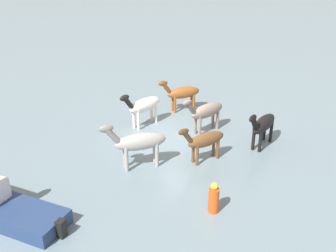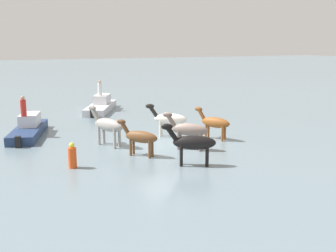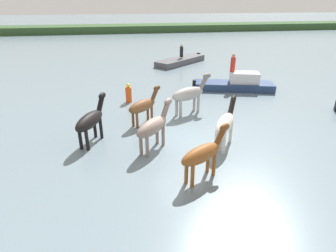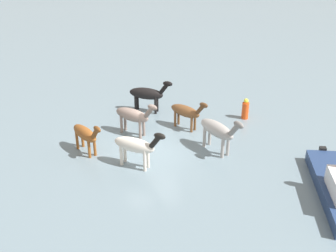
% 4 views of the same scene
% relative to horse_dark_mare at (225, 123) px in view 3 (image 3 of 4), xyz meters
% --- Properties ---
extents(ground_plane, '(215.88, 215.88, 0.00)m').
position_rel_horse_dark_mare_xyz_m(ground_plane, '(-1.55, 0.91, -1.04)').
color(ground_plane, slate).
extents(distant_shoreline, '(194.29, 6.00, 2.40)m').
position_rel_horse_dark_mare_xyz_m(distant_shoreline, '(-1.55, 44.95, -1.04)').
color(distant_shoreline, '#31502B').
rests_on(distant_shoreline, ground_plane).
extents(horse_dark_mare, '(1.71, 2.21, 1.89)m').
position_rel_horse_dark_mare_xyz_m(horse_dark_mare, '(0.00, 0.00, 0.00)').
color(horse_dark_mare, silver).
rests_on(horse_dark_mare, ground_plane).
extents(horse_chestnut_trailing, '(2.11, 1.45, 1.75)m').
position_rel_horse_dark_mare_xyz_m(horse_chestnut_trailing, '(-1.56, -2.09, -0.08)').
color(horse_chestnut_trailing, brown).
rests_on(horse_chestnut_trailing, ground_plane).
extents(horse_lead, '(2.51, 1.53, 2.03)m').
position_rel_horse_dark_mare_xyz_m(horse_lead, '(-0.59, 3.77, 0.08)').
color(horse_lead, '#9E9993').
rests_on(horse_lead, ground_plane).
extents(horse_rear_stallion, '(1.43, 2.34, 1.89)m').
position_rel_horse_dark_mare_xyz_m(horse_rear_stallion, '(-5.45, 1.24, -0.00)').
color(horse_rear_stallion, black).
rests_on(horse_rear_stallion, ground_plane).
extents(horse_dun_straggler, '(1.89, 1.70, 1.71)m').
position_rel_horse_dark_mare_xyz_m(horse_dun_straggler, '(-3.10, 2.87, -0.10)').
color(horse_dun_straggler, brown).
rests_on(horse_dun_straggler, ground_plane).
extents(horse_gray_outer, '(1.89, 2.05, 1.88)m').
position_rel_horse_dark_mare_xyz_m(horse_gray_outer, '(-2.94, 0.21, -0.01)').
color(horse_gray_outer, gray).
rests_on(horse_gray_outer, ground_plane).
extents(boat_tender_starboard, '(5.44, 2.77, 1.36)m').
position_rel_horse_dark_mare_xyz_m(boat_tender_starboard, '(3.56, 7.42, -0.72)').
color(boat_tender_starboard, navy).
rests_on(boat_tender_starboard, ground_plane).
extents(boat_launch_far, '(5.42, 4.93, 0.77)m').
position_rel_horse_dark_mare_xyz_m(boat_launch_far, '(1.66, 16.21, -0.86)').
color(boat_launch_far, '#4C4C51').
rests_on(boat_launch_far, ground_plane).
extents(person_boatman_standing, '(0.32, 0.32, 1.19)m').
position_rel_horse_dark_mare_xyz_m(person_boatman_standing, '(3.31, 7.64, 0.71)').
color(person_boatman_standing, red).
rests_on(person_boatman_standing, boat_tender_starboard).
extents(person_watcher_seated, '(0.32, 0.32, 1.19)m').
position_rel_horse_dark_mare_xyz_m(person_watcher_seated, '(1.69, 16.13, 0.13)').
color(person_watcher_seated, black).
rests_on(person_watcher_seated, boat_launch_far).
extents(buoy_channel_marker, '(0.36, 0.36, 1.14)m').
position_rel_horse_dark_mare_xyz_m(buoy_channel_marker, '(-3.69, 6.19, -0.53)').
color(buoy_channel_marker, '#E54C19').
rests_on(buoy_channel_marker, ground_plane).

